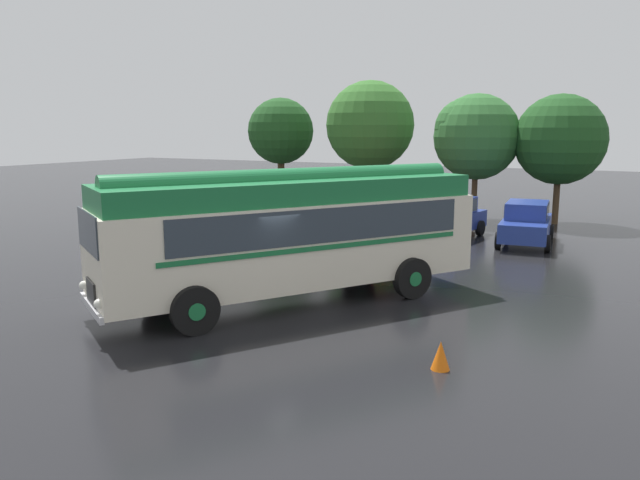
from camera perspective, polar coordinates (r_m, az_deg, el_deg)
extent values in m
plane|color=black|center=(16.09, -5.00, -6.04)|extent=(120.00, 120.00, 0.00)
cube|color=silver|center=(16.12, -2.50, -0.14)|extent=(7.45, 9.79, 2.10)
cube|color=#196B38|center=(15.93, -2.54, 4.58)|extent=(7.17, 9.52, 0.56)
cylinder|color=#196B38|center=(15.91, -2.55, 5.51)|extent=(5.57, 8.36, 0.60)
cube|color=#2D3842|center=(15.07, 0.71, 1.35)|extent=(4.29, 6.79, 0.84)
cube|color=#2D3842|center=(17.28, -3.56, 2.47)|extent=(4.29, 6.79, 0.84)
cube|color=#196B38|center=(15.12, 0.37, -0.70)|extent=(4.40, 6.95, 0.12)
cube|color=#196B38|center=(17.31, -3.83, 0.67)|extent=(4.40, 6.95, 0.12)
cube|color=#2D3842|center=(14.44, -20.49, 0.71)|extent=(1.88, 1.20, 0.88)
cube|color=black|center=(14.71, -20.17, -4.56)|extent=(0.79, 0.53, 0.56)
cube|color=silver|center=(14.79, -20.17, -5.81)|extent=(2.06, 1.35, 0.16)
sphere|color=white|center=(13.86, -19.56, -5.54)|extent=(0.22, 0.22, 0.22)
sphere|color=white|center=(15.58, -20.78, -3.91)|extent=(0.22, 0.22, 0.22)
cylinder|color=black|center=(14.02, -11.37, -6.33)|extent=(0.82, 1.08, 1.10)
cylinder|color=#196B38|center=(14.02, -11.37, -6.33)|extent=(0.48, 0.50, 0.39)
cylinder|color=black|center=(16.42, -14.27, -4.00)|extent=(0.82, 1.08, 1.10)
cylinder|color=#196B38|center=(16.42, -14.27, -4.00)|extent=(0.48, 0.50, 0.39)
cylinder|color=black|center=(16.81, 8.43, -3.46)|extent=(0.82, 1.08, 1.10)
cylinder|color=#196B38|center=(16.81, 8.43, -3.46)|extent=(0.48, 0.50, 0.39)
cylinder|color=black|center=(18.86, 3.55, -1.87)|extent=(0.82, 1.08, 1.10)
cylinder|color=#196B38|center=(18.86, 3.55, -1.87)|extent=(0.48, 0.50, 0.39)
cube|color=maroon|center=(27.32, 5.92, 2.12)|extent=(1.73, 4.21, 0.70)
cube|color=maroon|center=(27.37, 6.06, 3.54)|extent=(1.51, 2.20, 0.64)
cube|color=#2D3842|center=(27.11, 7.55, 3.45)|extent=(0.04, 1.93, 0.50)
cube|color=#2D3842|center=(27.66, 4.60, 3.64)|extent=(0.04, 1.93, 0.50)
cylinder|color=black|center=(25.86, 6.65, 0.86)|extent=(0.21, 0.64, 0.64)
cylinder|color=black|center=(26.52, 3.10, 1.15)|extent=(0.21, 0.64, 0.64)
cylinder|color=black|center=(28.28, 8.54, 1.62)|extent=(0.21, 0.64, 0.64)
cylinder|color=black|center=(28.89, 5.24, 1.87)|extent=(0.21, 0.64, 0.64)
cube|color=navy|center=(26.27, 11.65, 1.64)|extent=(2.25, 4.39, 0.70)
cube|color=navy|center=(26.32, 11.83, 3.12)|extent=(1.78, 2.37, 0.64)
cube|color=#2D3842|center=(26.02, 13.36, 2.98)|extent=(0.29, 1.92, 0.50)
cube|color=#2D3842|center=(26.63, 10.34, 3.25)|extent=(0.29, 1.92, 0.50)
cylinder|color=black|center=(24.80, 12.23, 0.29)|extent=(0.29, 0.66, 0.64)
cylinder|color=black|center=(25.54, 8.62, 0.69)|extent=(0.29, 0.66, 0.64)
cylinder|color=black|center=(27.18, 14.44, 1.06)|extent=(0.29, 0.66, 0.64)
cylinder|color=black|center=(27.85, 11.07, 1.41)|extent=(0.29, 0.66, 0.64)
cube|color=navy|center=(25.54, 18.31, 1.09)|extent=(2.10, 4.35, 0.70)
cube|color=navy|center=(25.60, 18.42, 2.62)|extent=(1.70, 2.32, 0.64)
cube|color=#2D3842|center=(25.56, 20.11, 2.50)|extent=(0.21, 1.93, 0.50)
cube|color=#2D3842|center=(25.66, 16.73, 2.72)|extent=(0.21, 1.93, 0.50)
cylinder|color=black|center=(24.27, 20.10, -0.31)|extent=(0.26, 0.66, 0.64)
cylinder|color=black|center=(24.39, 15.98, -0.03)|extent=(0.26, 0.66, 0.64)
cylinder|color=black|center=(26.84, 20.35, 0.63)|extent=(0.26, 0.66, 0.64)
cylinder|color=black|center=(26.95, 16.61, 0.88)|extent=(0.26, 0.66, 0.64)
cylinder|color=#4C3823|center=(36.57, -3.57, 5.42)|extent=(0.40, 0.40, 2.90)
sphere|color=#1E4C1E|center=(36.45, -3.62, 9.92)|extent=(3.77, 3.77, 3.77)
sphere|color=#1E4C1E|center=(36.21, -3.37, 9.78)|extent=(2.71, 2.71, 2.71)
cylinder|color=#4C3823|center=(33.51, 4.52, 4.98)|extent=(0.28, 0.28, 2.90)
sphere|color=#336B28|center=(33.38, 4.60, 10.43)|extent=(4.63, 4.63, 4.63)
sphere|color=#336B28|center=(33.31, 5.48, 10.40)|extent=(3.16, 3.16, 3.16)
cylinder|color=#4C3823|center=(31.53, 13.92, 4.03)|extent=(0.28, 0.28, 2.52)
sphere|color=#2D662D|center=(31.36, 14.14, 9.13)|extent=(4.13, 4.13, 4.13)
sphere|color=#2D662D|center=(31.24, 13.15, 9.85)|extent=(2.95, 2.95, 2.95)
cylinder|color=#4C3823|center=(31.51, 20.78, 3.55)|extent=(0.30, 0.30, 2.39)
sphere|color=#1E4C1E|center=(31.34, 21.10, 8.57)|extent=(4.19, 4.19, 4.19)
sphere|color=#1E4C1E|center=(31.06, 20.96, 9.18)|extent=(3.04, 3.04, 3.04)
cone|color=orange|center=(12.13, 10.96, -10.32)|extent=(0.36, 0.36, 0.55)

